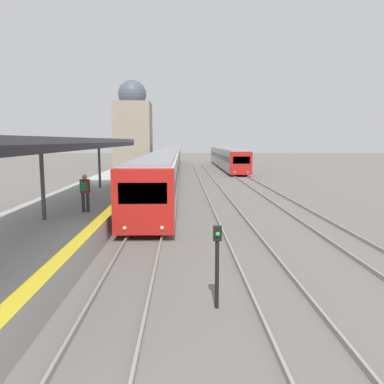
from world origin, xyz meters
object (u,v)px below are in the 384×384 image
at_px(train_far, 226,157).
at_px(signal_post_near, 217,258).
at_px(train_near, 169,160).
at_px(person_on_platform, 85,190).

bearing_deg(train_far, signal_post_near, -96.98).
distance_m(train_near, train_far, 13.08).
distance_m(train_far, signal_post_near, 47.42).
height_order(person_on_platform, signal_post_near, person_on_platform).
xyz_separation_m(person_on_platform, train_far, (10.86, 39.42, -0.28)).
bearing_deg(train_near, train_far, 51.34).
height_order(train_near, train_far, train_near).
xyz_separation_m(train_near, signal_post_near, (2.41, -36.85, -0.44)).
height_order(person_on_platform, train_near, train_near).
bearing_deg(person_on_platform, train_near, 84.75).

